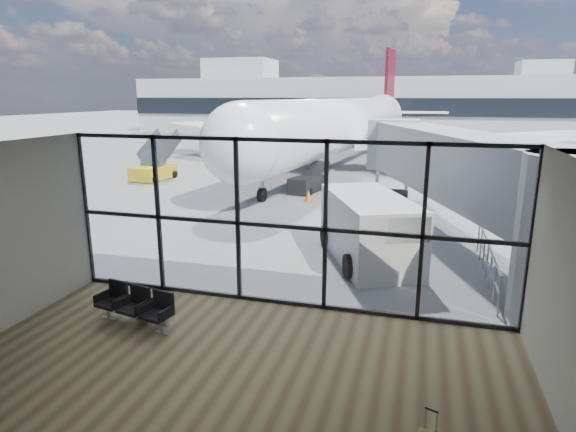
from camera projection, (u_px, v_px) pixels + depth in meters
The scene contains 20 objects.
ground at pixel (390, 150), 50.49m from camera, with size 220.00×220.00×0.00m, color slate.
lounge_shell at pixel (198, 273), 8.03m from camera, with size 12.02×8.01×4.51m.
glass_curtain_wall at pixel (281, 224), 12.61m from camera, with size 12.10×0.12×4.50m.
jet_bridge at pixel (462, 172), 17.79m from camera, with size 8.00×16.50×4.33m.
apron_railing at pixel (488, 257), 14.77m from camera, with size 0.06×5.46×1.11m.
far_terminal at pixel (398, 105), 70.12m from camera, with size 80.00×12.20×11.00m.
tree_0 at pixel (162, 100), 91.09m from camera, with size 4.95×4.95×7.12m.
tree_1 at pixel (190, 97), 89.36m from camera, with size 5.61×5.61×8.07m.
tree_2 at pixel (220, 93), 87.62m from camera, with size 6.27×6.27×9.03m.
tree_3 at pixel (251, 101), 86.34m from camera, with size 4.95×4.95×7.12m.
tree_4 at pixel (283, 97), 84.61m from camera, with size 5.61×5.61×8.07m.
tree_5 at pixel (317, 93), 82.88m from camera, with size 6.27×6.27×9.03m.
seating_row at pixel (137, 304), 11.86m from camera, with size 2.17×1.00×0.96m.
backpack at pixel (147, 309), 12.19m from camera, with size 0.38×0.35×0.53m.
airliner at pixel (345, 125), 39.04m from camera, with size 35.12×40.84×10.54m.
service_van at pixel (370, 228), 16.35m from camera, with size 4.12×5.58×2.23m.
belt_loader at pixel (308, 183), 28.27m from camera, with size 1.92×3.65×1.60m.
mobile_stairs at pixel (154, 170), 32.49m from camera, with size 2.24×3.86×2.61m.
traffic_cone_a at pixel (308, 196), 25.70m from camera, with size 0.45×0.45×0.64m.
traffic_cone_c at pixel (435, 189), 27.65m from camera, with size 0.44×0.44×0.62m.
Camera 1 is at (3.50, -11.66, 5.53)m, focal length 30.00 mm.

